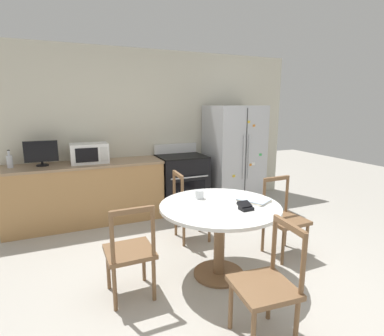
{
  "coord_description": "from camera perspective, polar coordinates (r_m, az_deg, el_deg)",
  "views": [
    {
      "loc": [
        -1.35,
        -2.24,
        1.72
      ],
      "look_at": [
        0.11,
        1.15,
        0.95
      ],
      "focal_mm": 28.0,
      "sensor_mm": 36.0,
      "label": 1
    }
  ],
  "objects": [
    {
      "name": "dining_chair_left",
      "position": [
        2.84,
        -11.72,
        -15.46
      ],
      "size": [
        0.43,
        0.43,
        0.9
      ],
      "rotation": [
        0.0,
        0.0,
        6.3
      ],
      "color": "brown",
      "rests_on": "ground_plane"
    },
    {
      "name": "candle_glass",
      "position": [
        3.16,
        1.42,
        -5.15
      ],
      "size": [
        0.09,
        0.09,
        0.09
      ],
      "color": "silver",
      "rests_on": "dining_table"
    },
    {
      "name": "oven_range",
      "position": [
        4.99,
        -1.98,
        -2.73
      ],
      "size": [
        0.75,
        0.68,
        1.08
      ],
      "color": "black",
      "rests_on": "ground_plane"
    },
    {
      "name": "dining_chair_right",
      "position": [
        3.68,
        17.07,
        -9.23
      ],
      "size": [
        0.43,
        0.43,
        0.9
      ],
      "rotation": [
        0.0,
        0.0,
        3.17
      ],
      "color": "brown",
      "rests_on": "ground_plane"
    },
    {
      "name": "dining_table",
      "position": [
        3.05,
        5.3,
        -9.61
      ],
      "size": [
        1.2,
        1.2,
        0.76
      ],
      "color": "white",
      "rests_on": "ground_plane"
    },
    {
      "name": "refrigerator",
      "position": [
        5.25,
        7.87,
        2.28
      ],
      "size": [
        0.86,
        0.81,
        1.72
      ],
      "color": "#B2B5BA",
      "rests_on": "ground_plane"
    },
    {
      "name": "ground_plane",
      "position": [
        3.13,
        7.05,
        -21.64
      ],
      "size": [
        14.0,
        14.0,
        0.0
      ],
      "primitive_type": "plane",
      "color": "#B2ADA3"
    },
    {
      "name": "counter_bottle",
      "position": [
        4.7,
        -31.4,
        1.14
      ],
      "size": [
        0.08,
        0.08,
        0.24
      ],
      "color": "silver",
      "rests_on": "kitchen_counter"
    },
    {
      "name": "dining_chair_near",
      "position": [
        2.41,
        14.09,
        -20.94
      ],
      "size": [
        0.45,
        0.45,
        0.9
      ],
      "rotation": [
        0.0,
        0.0,
        1.49
      ],
      "color": "brown",
      "rests_on": "ground_plane"
    },
    {
      "name": "wallet",
      "position": [
        2.89,
        10.12,
        -7.25
      ],
      "size": [
        0.12,
        0.13,
        0.07
      ],
      "color": "black",
      "rests_on": "dining_table"
    },
    {
      "name": "microwave",
      "position": [
        4.6,
        -18.96,
        2.7
      ],
      "size": [
        0.52,
        0.35,
        0.29
      ],
      "color": "white",
      "rests_on": "kitchen_counter"
    },
    {
      "name": "dining_chair_far",
      "position": [
        3.89,
        -0.38,
        -7.48
      ],
      "size": [
        0.44,
        0.44,
        0.9
      ],
      "rotation": [
        0.0,
        0.0,
        4.65
      ],
      "color": "brown",
      "rests_on": "ground_plane"
    },
    {
      "name": "back_wall",
      "position": [
        5.09,
        -7.83,
        6.96
      ],
      "size": [
        5.2,
        0.1,
        2.6
      ],
      "color": "beige",
      "rests_on": "ground_plane"
    },
    {
      "name": "countertop_tv",
      "position": [
        4.62,
        -26.79,
        2.67
      ],
      "size": [
        0.43,
        0.16,
        0.35
      ],
      "color": "black",
      "rests_on": "kitchen_counter"
    },
    {
      "name": "mail_stack",
      "position": [
        3.15,
        11.67,
        -5.99
      ],
      "size": [
        0.34,
        0.37,
        0.02
      ],
      "color": "white",
      "rests_on": "dining_table"
    },
    {
      "name": "kitchen_counter",
      "position": [
        4.71,
        -19.36,
        -4.52
      ],
      "size": [
        2.22,
        0.64,
        0.9
      ],
      "color": "#AD7F4C",
      "rests_on": "ground_plane"
    }
  ]
}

